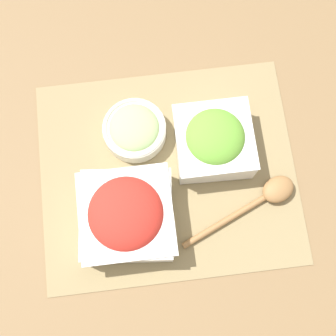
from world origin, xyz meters
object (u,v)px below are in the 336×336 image
Objects in this scene: lettuce_bowl at (214,140)px; wooden_spoon at (266,197)px; cucumber_bowl at (135,129)px; tomato_bowl at (127,215)px.

wooden_spoon is at bearing -52.94° from lettuce_bowl.
cucumber_bowl is 0.52× the size of wooden_spoon.
lettuce_bowl is at bearing 127.06° from wooden_spoon.
lettuce_bowl is at bearing 34.48° from tomato_bowl.
lettuce_bowl is 0.22m from tomato_bowl.
tomato_bowl is 0.27m from wooden_spoon.
cucumber_bowl is at bearing 145.78° from wooden_spoon.
wooden_spoon is (0.24, -0.16, -0.02)m from cucumber_bowl.
cucumber_bowl is 0.68× the size of tomato_bowl.
wooden_spoon is at bearing 1.97° from tomato_bowl.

